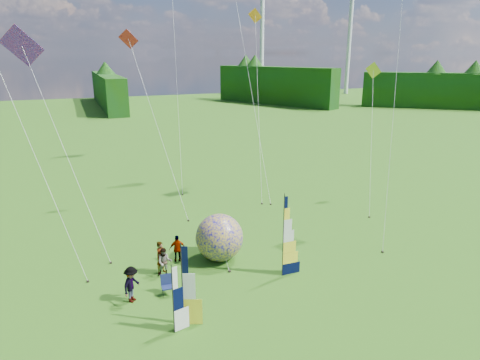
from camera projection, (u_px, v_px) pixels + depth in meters
name	position (u px, v px, depth m)	size (l,w,h in m)	color
ground	(291.00, 311.00, 20.31)	(220.00, 220.00, 0.00)	#357518
treeline_ring	(294.00, 233.00, 19.17)	(210.00, 210.00, 8.00)	#14441A
turbine_left	(349.00, 42.00, 125.51)	(8.00, 1.20, 30.00)	silver
turbine_right	(262.00, 41.00, 122.83)	(8.00, 1.20, 30.00)	silver
feather_banner_main	(283.00, 237.00, 22.88)	(1.25, 0.10, 4.59)	black
side_banner_left	(182.00, 286.00, 18.74)	(1.06, 0.10, 3.86)	yellow
side_banner_far	(173.00, 301.00, 18.29)	(0.94, 0.10, 3.15)	white
bol_inflatable	(219.00, 237.00, 25.00)	(2.80, 2.80, 2.80)	#09048E
spectator_a	(161.00, 257.00, 23.57)	(0.68, 0.45, 1.87)	#66594C
spectator_b	(165.00, 262.00, 23.32)	(0.79, 0.39, 1.62)	#66594C
spectator_c	(132.00, 284.00, 20.84)	(1.20, 0.44, 1.85)	#66594C
spectator_d	(178.00, 249.00, 24.91)	(0.96, 0.39, 1.64)	#66594C
camp_chair	(167.00, 286.00, 21.51)	(0.60, 0.60, 1.04)	#121C43
kite_whale	(247.00, 58.00, 37.40)	(4.35, 16.29, 22.76)	black
kite_rainbow_delta	(61.00, 130.00, 26.16)	(8.29, 13.56, 14.49)	#CA2140
kite_parafoil	(397.00, 75.00, 27.00)	(9.01, 10.33, 20.87)	red
small_kite_red	(157.00, 118.00, 32.27)	(4.81, 10.47, 14.10)	red
small_kite_orange	(258.00, 97.00, 36.88)	(5.44, 11.22, 16.21)	orange
small_kite_yellow	(372.00, 133.00, 33.52)	(6.34, 8.30, 11.55)	yellow
small_kite_pink	(21.00, 114.00, 21.75)	(7.18, 7.59, 17.54)	#E33CA1
small_kite_green	(176.00, 71.00, 38.40)	(4.31, 11.46, 20.36)	green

